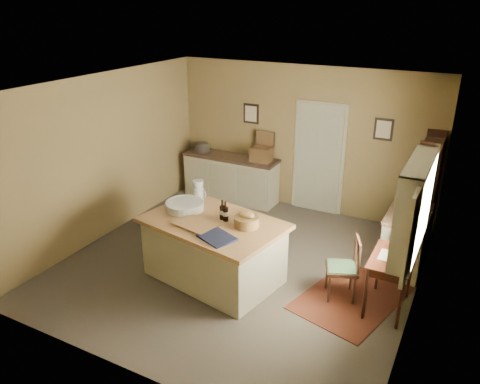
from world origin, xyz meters
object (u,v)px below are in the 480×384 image
object	(u,v)px
work_island	(214,248)
sideboard	(231,176)
right_cabinet	(405,239)
desk_chair	(341,269)
shelving_unit	(429,192)
writing_desk	(391,264)

from	to	relation	value
work_island	sideboard	world-z (taller)	work_island
sideboard	right_cabinet	distance (m)	3.70
desk_chair	shelving_unit	size ratio (longest dim) A/B	0.47
work_island	writing_desk	bearing A→B (deg)	20.61
work_island	desk_chair	size ratio (longest dim) A/B	2.43
right_cabinet	shelving_unit	bearing A→B (deg)	80.44
right_cabinet	sideboard	bearing A→B (deg)	162.97
sideboard	desk_chair	world-z (taller)	sideboard
desk_chair	right_cabinet	distance (m)	1.35
sideboard	right_cabinet	world-z (taller)	sideboard
work_island	writing_desk	distance (m)	2.41
sideboard	right_cabinet	xyz separation A→B (m)	(3.54, -1.08, -0.02)
writing_desk	right_cabinet	bearing A→B (deg)	90.01
writing_desk	desk_chair	xyz separation A→B (m)	(-0.61, -0.03, -0.23)
right_cabinet	work_island	bearing A→B (deg)	-146.17
shelving_unit	work_island	bearing A→B (deg)	-135.51
writing_desk	shelving_unit	bearing A→B (deg)	85.85
work_island	shelving_unit	distance (m)	3.55
work_island	shelving_unit	size ratio (longest dim) A/B	1.15
right_cabinet	shelving_unit	distance (m)	1.01
sideboard	desk_chair	size ratio (longest dim) A/B	2.22
desk_chair	shelving_unit	world-z (taller)	shelving_unit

